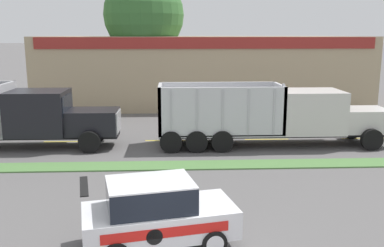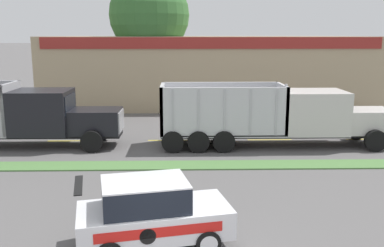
# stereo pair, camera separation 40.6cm
# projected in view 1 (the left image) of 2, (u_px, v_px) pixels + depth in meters

# --- Properties ---
(grass_verge) EXTENTS (120.00, 1.26, 0.06)m
(grass_verge) POSITION_uv_depth(u_px,v_px,m) (177.00, 165.00, 18.56)
(grass_verge) COLOR #517F42
(grass_verge) RESTS_ON ground_plane
(centre_line_3) EXTENTS (2.40, 0.14, 0.01)m
(centre_line_3) POSITION_uv_depth(u_px,v_px,m) (67.00, 142.00, 22.83)
(centre_line_3) COLOR yellow
(centre_line_3) RESTS_ON ground_plane
(centre_line_4) EXTENTS (2.40, 0.14, 0.01)m
(centre_line_4) POSITION_uv_depth(u_px,v_px,m) (168.00, 140.00, 23.07)
(centre_line_4) COLOR yellow
(centre_line_4) RESTS_ON ground_plane
(centre_line_5) EXTENTS (2.40, 0.14, 0.01)m
(centre_line_5) POSITION_uv_depth(u_px,v_px,m) (267.00, 139.00, 23.32)
(centre_line_5) COLOR yellow
(centre_line_5) RESTS_ON ground_plane
(centre_line_6) EXTENTS (2.40, 0.14, 0.01)m
(centre_line_6) POSITION_uv_depth(u_px,v_px,m) (363.00, 138.00, 23.57)
(centre_line_6) COLOR yellow
(centre_line_6) RESTS_ON ground_plane
(dump_truck_mid) EXTENTS (11.80, 2.67, 3.28)m
(dump_truck_mid) POSITION_uv_depth(u_px,v_px,m) (16.00, 118.00, 21.32)
(dump_truck_mid) COLOR black
(dump_truck_mid) RESTS_ON ground_plane
(dump_truck_trail) EXTENTS (11.77, 2.76, 3.28)m
(dump_truck_trail) POSITION_uv_depth(u_px,v_px,m) (290.00, 116.00, 21.85)
(dump_truck_trail) COLOR black
(dump_truck_trail) RESTS_ON ground_plane
(rally_car) EXTENTS (4.33, 2.64, 1.88)m
(rally_car) POSITION_uv_depth(u_px,v_px,m) (157.00, 213.00, 11.39)
(rally_car) COLOR white
(rally_car) RESTS_ON ground_plane
(store_building_backdrop) EXTENTS (25.41, 12.10, 5.48)m
(store_building_backdrop) POSITION_uv_depth(u_px,v_px,m) (201.00, 69.00, 36.47)
(store_building_backdrop) COLOR tan
(store_building_backdrop) RESTS_ON ground_plane
(tree_behind_centre) EXTENTS (6.03, 6.03, 11.59)m
(tree_behind_centre) POSITION_uv_depth(u_px,v_px,m) (144.00, 7.00, 31.95)
(tree_behind_centre) COLOR #473828
(tree_behind_centre) RESTS_ON ground_plane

